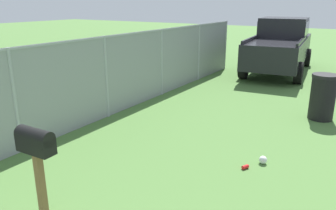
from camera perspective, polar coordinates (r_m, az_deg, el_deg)
name	(u,v)px	position (r m, az deg, el deg)	size (l,w,h in m)	color
mailbox	(36,147)	(4.49, -21.60, -6.66)	(0.23, 0.53, 1.24)	brown
pickup_truck	(281,44)	(14.29, 18.66, 9.89)	(5.69, 2.63, 2.09)	black
trash_bin	(323,97)	(8.74, 24.89, 1.27)	(0.60, 0.60, 1.10)	black
fence_section	(106,75)	(8.13, -10.53, 5.12)	(14.54, 0.07, 1.96)	#9EA3A8
litter_can_midfield_b	(245,167)	(5.91, 13.04, -10.26)	(0.07, 0.07, 0.12)	red
litter_bag_by_mailbox	(263,160)	(6.15, 15.90, -8.99)	(0.14, 0.14, 0.14)	silver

